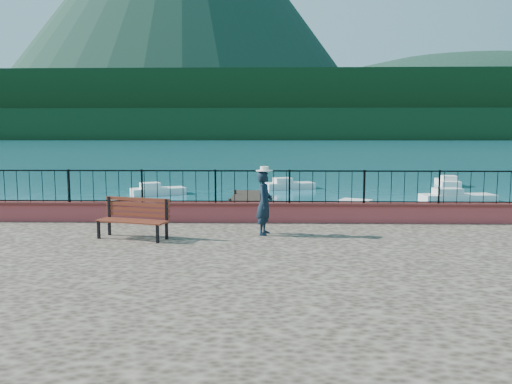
{
  "coord_description": "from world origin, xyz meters",
  "views": [
    {
      "loc": [
        -0.91,
        -11.0,
        3.83
      ],
      "look_at": [
        -1.25,
        2.0,
        2.3
      ],
      "focal_mm": 35.0,
      "sensor_mm": 36.0,
      "label": 1
    }
  ],
  "objects_px": {
    "boat_0": "(137,209)",
    "boat_3": "(158,188)",
    "person": "(264,203)",
    "boat_1": "(367,209)",
    "boat_5": "(448,180)",
    "boat_4": "(290,183)",
    "park_bench": "(133,227)",
    "boat_2": "(458,195)"
  },
  "relations": [
    {
      "from": "boat_3",
      "to": "boat_5",
      "type": "xyz_separation_m",
      "value": [
        20.18,
        6.04,
        0.0
      ]
    },
    {
      "from": "boat_2",
      "to": "boat_4",
      "type": "height_order",
      "value": "same"
    },
    {
      "from": "boat_1",
      "to": "boat_2",
      "type": "distance_m",
      "value": 8.13
    },
    {
      "from": "boat_0",
      "to": "boat_2",
      "type": "distance_m",
      "value": 17.66
    },
    {
      "from": "boat_1",
      "to": "boat_4",
      "type": "height_order",
      "value": "same"
    },
    {
      "from": "boat_0",
      "to": "boat_2",
      "type": "bearing_deg",
      "value": 29.79
    },
    {
      "from": "boat_3",
      "to": "boat_4",
      "type": "distance_m",
      "value": 9.14
    },
    {
      "from": "boat_3",
      "to": "person",
      "type": "bearing_deg",
      "value": -94.52
    },
    {
      "from": "boat_1",
      "to": "boat_5",
      "type": "xyz_separation_m",
      "value": [
        8.68,
        14.27,
        0.0
      ]
    },
    {
      "from": "boat_2",
      "to": "boat_5",
      "type": "distance_m",
      "value": 9.27
    },
    {
      "from": "park_bench",
      "to": "boat_1",
      "type": "height_order",
      "value": "park_bench"
    },
    {
      "from": "park_bench",
      "to": "boat_3",
      "type": "xyz_separation_m",
      "value": [
        -3.58,
        18.77,
        -1.1
      ]
    },
    {
      "from": "boat_2",
      "to": "boat_3",
      "type": "xyz_separation_m",
      "value": [
        -17.62,
        2.87,
        0.0
      ]
    },
    {
      "from": "boat_1",
      "to": "boat_3",
      "type": "relative_size",
      "value": 1.16
    },
    {
      "from": "boat_5",
      "to": "park_bench",
      "type": "bearing_deg",
      "value": 154.82
    },
    {
      "from": "person",
      "to": "boat_5",
      "type": "xyz_separation_m",
      "value": [
        13.32,
        24.18,
        -1.63
      ]
    },
    {
      "from": "boat_5",
      "to": "boat_3",
      "type": "bearing_deg",
      "value": 115.27
    },
    {
      "from": "boat_2",
      "to": "boat_3",
      "type": "distance_m",
      "value": 17.85
    },
    {
      "from": "person",
      "to": "boat_4",
      "type": "xyz_separation_m",
      "value": [
        1.56,
        21.7,
        -1.63
      ]
    },
    {
      "from": "boat_0",
      "to": "boat_3",
      "type": "bearing_deg",
      "value": 106.6
    },
    {
      "from": "boat_4",
      "to": "boat_5",
      "type": "bearing_deg",
      "value": -4.03
    },
    {
      "from": "boat_1",
      "to": "boat_3",
      "type": "distance_m",
      "value": 14.14
    },
    {
      "from": "person",
      "to": "boat_0",
      "type": "distance_m",
      "value": 11.19
    },
    {
      "from": "boat_1",
      "to": "boat_3",
      "type": "height_order",
      "value": "same"
    },
    {
      "from": "boat_0",
      "to": "boat_5",
      "type": "relative_size",
      "value": 1.26
    },
    {
      "from": "boat_1",
      "to": "boat_3",
      "type": "bearing_deg",
      "value": 172.06
    },
    {
      "from": "person",
      "to": "boat_5",
      "type": "relative_size",
      "value": 0.49
    },
    {
      "from": "boat_0",
      "to": "boat_3",
      "type": "height_order",
      "value": "same"
    },
    {
      "from": "boat_1",
      "to": "boat_5",
      "type": "distance_m",
      "value": 16.7
    },
    {
      "from": "boat_2",
      "to": "boat_0",
      "type": "bearing_deg",
      "value": -167.45
    },
    {
      "from": "boat_1",
      "to": "boat_2",
      "type": "relative_size",
      "value": 0.94
    },
    {
      "from": "boat_0",
      "to": "boat_1",
      "type": "relative_size",
      "value": 1.11
    },
    {
      "from": "boat_3",
      "to": "boat_4",
      "type": "height_order",
      "value": "same"
    },
    {
      "from": "boat_1",
      "to": "boat_4",
      "type": "xyz_separation_m",
      "value": [
        -3.08,
        11.78,
        0.0
      ]
    },
    {
      "from": "park_bench",
      "to": "person",
      "type": "xyz_separation_m",
      "value": [
        3.28,
        0.62,
        0.53
      ]
    },
    {
      "from": "park_bench",
      "to": "boat_0",
      "type": "relative_size",
      "value": 0.45
    },
    {
      "from": "person",
      "to": "boat_1",
      "type": "distance_m",
      "value": 11.07
    },
    {
      "from": "boat_1",
      "to": "person",
      "type": "bearing_deg",
      "value": -87.46
    },
    {
      "from": "boat_4",
      "to": "boat_5",
      "type": "relative_size",
      "value": 0.99
    },
    {
      "from": "person",
      "to": "boat_4",
      "type": "relative_size",
      "value": 0.5
    },
    {
      "from": "park_bench",
      "to": "boat_3",
      "type": "height_order",
      "value": "park_bench"
    },
    {
      "from": "boat_4",
      "to": "person",
      "type": "bearing_deg",
      "value": -110.08
    }
  ]
}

